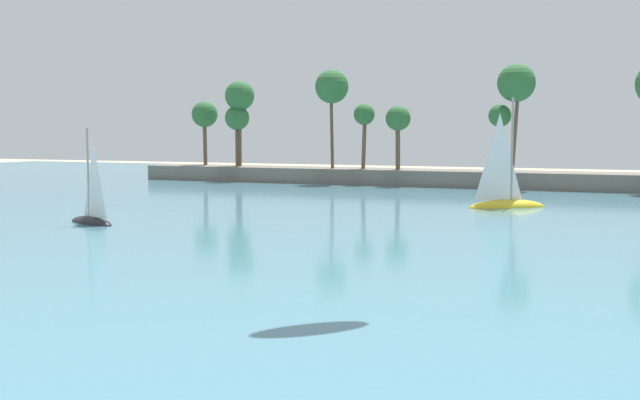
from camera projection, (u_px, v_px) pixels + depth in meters
sea at (540, 204)px, 61.65m from camera, size 220.00×115.10×0.06m
palm_headland at (534, 157)px, 78.33m from camera, size 98.90×6.55×13.04m
sailboat_near_shore at (506, 197)px, 58.54m from camera, size 6.17×5.27×9.11m
sailboat_mid_bay at (92, 214)px, 48.08m from camera, size 4.69×2.90×6.54m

